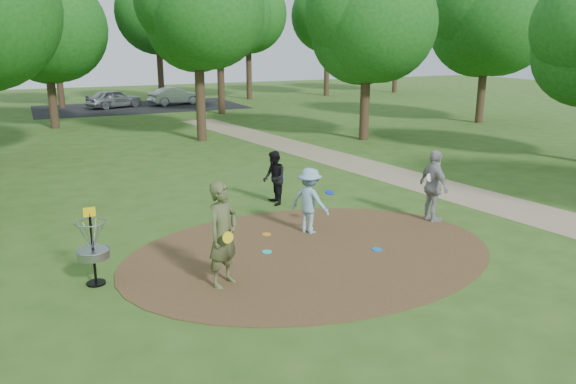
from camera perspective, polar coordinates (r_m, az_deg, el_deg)
name	(u,v)px	position (r m, az deg, el deg)	size (l,w,h in m)	color
ground	(311,253)	(12.46, 2.35, -6.20)	(100.00, 100.00, 0.00)	#2D5119
dirt_clearing	(311,252)	(12.45, 2.35, -6.16)	(8.40, 8.40, 0.02)	#47301C
footpath	(473,197)	(17.67, 18.30, -0.48)	(2.00, 40.00, 0.01)	#8C7A5B
parking_lot	(140,107)	(41.20, -14.77, 8.34)	(14.00, 8.00, 0.01)	black
player_observer_with_disc	(223,235)	(10.60, -6.62, -4.33)	(0.89, 0.81, 2.03)	#4D5531
player_throwing_with_disc	(310,201)	(13.48, 2.21, -0.91)	(1.22, 1.20, 1.61)	#7EA9BC
player_walking_with_disc	(274,178)	(15.87, -1.41, 1.42)	(0.67, 0.81, 1.54)	black
player_waiting_with_disc	(434,186)	(14.79, 14.59, 0.57)	(0.54, 1.12, 1.87)	#9B9A9D
disc_ground_cyan	(267,252)	(12.44, -2.16, -6.09)	(0.22, 0.22, 0.02)	#19CFC0
disc_ground_blue	(377,249)	(12.72, 9.02, -5.78)	(0.22, 0.22, 0.02)	blue
disc_ground_red	(221,240)	(13.22, -6.82, -4.88)	(0.22, 0.22, 0.02)	red
car_left	(114,99)	(41.17, -17.26, 9.05)	(1.52, 3.77, 1.28)	#A5A9AC
car_right	(175,96)	(42.12, -11.40, 9.53)	(1.32, 3.78, 1.24)	#ACAFB3
disc_ground_orange	(267,234)	(13.52, -2.19, -4.32)	(0.22, 0.22, 0.02)	orange
disc_golf_basket	(92,241)	(11.23, -19.27, -4.74)	(0.63, 0.63, 1.54)	black
tree_ring	(238,22)	(20.70, -5.13, 16.84)	(37.44, 45.03, 8.63)	#332316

